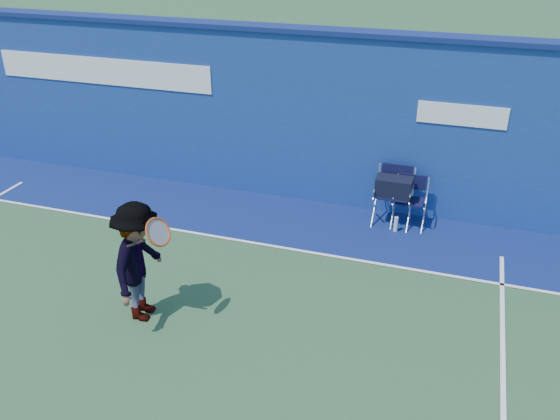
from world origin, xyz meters
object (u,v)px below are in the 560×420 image
(water_bottle, at_px, (396,224))
(tennis_player, at_px, (139,262))
(directors_chair_left, at_px, (393,202))
(directors_chair_right, at_px, (409,211))

(water_bottle, bearing_deg, tennis_player, -130.27)
(directors_chair_left, distance_m, tennis_player, 4.53)
(directors_chair_left, bearing_deg, directors_chair_right, 2.97)
(water_bottle, relative_size, tennis_player, 0.16)
(directors_chair_left, height_order, tennis_player, tennis_player)
(tennis_player, bearing_deg, directors_chair_left, 53.08)
(directors_chair_left, height_order, directors_chair_right, directors_chair_left)
(water_bottle, height_order, tennis_player, tennis_player)
(directors_chair_right, xyz_separation_m, tennis_player, (-2.99, -3.62, 0.56))
(directors_chair_right, bearing_deg, directors_chair_left, -177.03)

